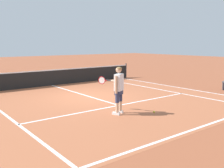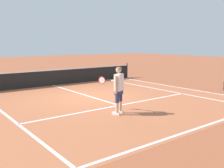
% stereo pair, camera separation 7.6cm
% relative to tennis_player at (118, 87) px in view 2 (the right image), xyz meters
% --- Properties ---
extents(ground_plane, '(80.00, 80.00, 0.00)m').
position_rel_tennis_player_xyz_m(ground_plane, '(0.83, 3.22, -0.99)').
color(ground_plane, '#9E5133').
extents(court_inner_surface, '(10.98, 10.48, 0.00)m').
position_rel_tennis_player_xyz_m(court_inner_surface, '(0.83, 2.32, -0.99)').
color(court_inner_surface, '#B2603D').
rests_on(court_inner_surface, ground).
extents(line_baseline, '(10.98, 0.10, 0.01)m').
position_rel_tennis_player_xyz_m(line_baseline, '(0.83, -2.72, -0.99)').
color(line_baseline, white).
rests_on(line_baseline, ground).
extents(line_service, '(8.23, 0.10, 0.01)m').
position_rel_tennis_player_xyz_m(line_service, '(0.83, 0.96, -0.99)').
color(line_service, white).
rests_on(line_service, ground).
extents(line_centre_service, '(0.10, 6.40, 0.01)m').
position_rel_tennis_player_xyz_m(line_centre_service, '(0.83, 4.16, -0.99)').
color(line_centre_service, white).
rests_on(line_centre_service, ground).
extents(line_singles_left, '(0.10, 10.08, 0.01)m').
position_rel_tennis_player_xyz_m(line_singles_left, '(-3.29, 2.32, -0.99)').
color(line_singles_left, white).
rests_on(line_singles_left, ground).
extents(line_singles_right, '(0.10, 10.08, 0.01)m').
position_rel_tennis_player_xyz_m(line_singles_right, '(4.94, 2.32, -0.99)').
color(line_singles_right, white).
rests_on(line_singles_right, ground).
extents(line_doubles_right, '(0.10, 10.08, 0.01)m').
position_rel_tennis_player_xyz_m(line_doubles_right, '(6.32, 2.32, -0.99)').
color(line_doubles_right, white).
rests_on(line_doubles_right, ground).
extents(tennis_net, '(11.96, 0.08, 1.07)m').
position_rel_tennis_player_xyz_m(tennis_net, '(0.83, 7.36, -0.49)').
color(tennis_net, '#333338').
rests_on(tennis_net, ground).
extents(tennis_player, '(0.55, 1.23, 1.71)m').
position_rel_tennis_player_xyz_m(tennis_player, '(0.00, 0.00, 0.00)').
color(tennis_player, white).
rests_on(tennis_player, ground).
extents(tennis_ball_near_feet, '(0.07, 0.07, 0.07)m').
position_rel_tennis_player_xyz_m(tennis_ball_near_feet, '(1.14, -0.70, -0.96)').
color(tennis_ball_near_feet, '#CCE02D').
rests_on(tennis_ball_near_feet, ground).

